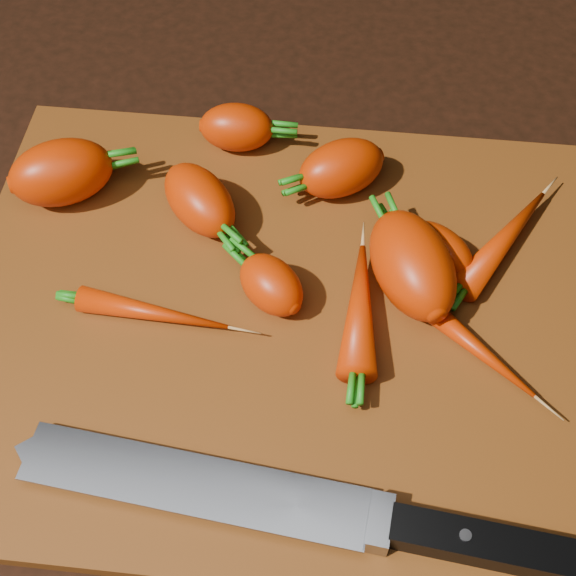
# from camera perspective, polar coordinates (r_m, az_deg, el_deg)

# --- Properties ---
(ground) EXTENTS (2.00, 2.00, 0.01)m
(ground) POSITION_cam_1_polar(r_m,az_deg,el_deg) (0.61, -0.10, -2.63)
(ground) COLOR black
(cutting_board) EXTENTS (0.50, 0.40, 0.01)m
(cutting_board) POSITION_cam_1_polar(r_m,az_deg,el_deg) (0.60, -0.10, -2.07)
(cutting_board) COLOR brown
(cutting_board) RESTS_ON ground
(carrot_0) EXTENTS (0.10, 0.08, 0.05)m
(carrot_0) POSITION_cam_1_polar(r_m,az_deg,el_deg) (0.68, -15.83, 7.90)
(carrot_0) COLOR red
(carrot_0) RESTS_ON cutting_board
(carrot_1) EXTENTS (0.07, 0.07, 0.04)m
(carrot_1) POSITION_cam_1_polar(r_m,az_deg,el_deg) (0.59, -1.20, 0.23)
(carrot_1) COLOR red
(carrot_1) RESTS_ON cutting_board
(carrot_2) EXTENTS (0.09, 0.09, 0.04)m
(carrot_2) POSITION_cam_1_polar(r_m,az_deg,el_deg) (0.64, -6.31, 6.25)
(carrot_2) COLOR red
(carrot_2) RESTS_ON cutting_board
(carrot_3) EXTENTS (0.09, 0.11, 0.06)m
(carrot_3) POSITION_cam_1_polar(r_m,az_deg,el_deg) (0.60, 8.83, 1.65)
(carrot_3) COLOR red
(carrot_3) RESTS_ON cutting_board
(carrot_4) EXTENTS (0.09, 0.08, 0.05)m
(carrot_4) POSITION_cam_1_polar(r_m,az_deg,el_deg) (0.66, 3.81, 8.50)
(carrot_4) COLOR red
(carrot_4) RESTS_ON cutting_board
(carrot_5) EXTENTS (0.06, 0.04, 0.04)m
(carrot_5) POSITION_cam_1_polar(r_m,az_deg,el_deg) (0.70, -3.67, 11.33)
(carrot_5) COLOR red
(carrot_5) RESTS_ON cutting_board
(carrot_6) EXTENTS (0.07, 0.06, 0.04)m
(carrot_6) POSITION_cam_1_polar(r_m,az_deg,el_deg) (0.62, 10.57, 2.75)
(carrot_6) COLOR red
(carrot_6) RESTS_ON cutting_board
(carrot_7) EXTENTS (0.09, 0.12, 0.03)m
(carrot_7) POSITION_cam_1_polar(r_m,az_deg,el_deg) (0.65, 15.12, 3.33)
(carrot_7) COLOR red
(carrot_7) RESTS_ON cutting_board
(carrot_8) EXTENTS (0.10, 0.09, 0.02)m
(carrot_8) POSITION_cam_1_polar(r_m,az_deg,el_deg) (0.59, 12.87, -3.86)
(carrot_8) COLOR red
(carrot_8) RESTS_ON cutting_board
(carrot_9) EXTENTS (0.03, 0.11, 0.03)m
(carrot_9) POSITION_cam_1_polar(r_m,az_deg,el_deg) (0.59, 5.13, -1.39)
(carrot_9) COLOR red
(carrot_9) RESTS_ON cutting_board
(carrot_10) EXTENTS (0.12, 0.03, 0.02)m
(carrot_10) POSITION_cam_1_polar(r_m,az_deg,el_deg) (0.60, -9.56, -1.74)
(carrot_10) COLOR red
(carrot_10) RESTS_ON cutting_board
(knife) EXTENTS (0.37, 0.07, 0.02)m
(knife) POSITION_cam_1_polar(r_m,az_deg,el_deg) (0.53, -4.31, -14.23)
(knife) COLOR gray
(knife) RESTS_ON cutting_board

